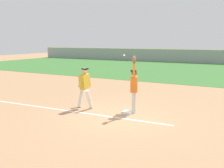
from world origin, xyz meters
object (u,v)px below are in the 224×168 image
Objects in this scene: fielder at (134,85)px; parked_car_blue at (140,55)px; runner at (85,85)px; first_base at (128,112)px; parked_car_red at (169,56)px; baseball at (124,55)px; parked_car_green at (202,56)px.

fielder is 30.90m from parked_car_blue.
fielder is at bearing 12.35° from runner.
parked_car_red reaches higher than first_base.
parked_car_blue is (-11.01, 29.04, 0.63)m from first_base.
first_base is 31.06m from parked_car_blue.
baseball is at bearing 130.89° from first_base.
runner is 23.24× the size of baseball.
fielder is 1.27m from baseball.
fielder is at bearing 54.29° from first_base.
baseball reaches higher than parked_car_red.
runner is at bearing -92.67° from parked_car_green.
runner is 2.08m from baseball.
baseball is at bearing -75.42° from parked_car_red.
baseball reaches higher than fielder.
baseball is 0.02× the size of parked_car_red.
parked_car_blue is at bearing 175.33° from parked_car_green.
parked_car_red is at bearing -97.41° from fielder.
parked_car_blue is at bearing 110.39° from baseball.
parked_car_blue is at bearing 110.76° from first_base.
runner is 28.63m from parked_car_green.
parked_car_red is (-4.06, 28.34, -0.32)m from runner.
runner is at bearing -68.12° from parked_car_blue.
parked_car_red is (5.01, -0.81, 0.00)m from parked_car_blue.
parked_car_red is at bearing 102.00° from first_base.
fielder is 0.51× the size of parked_car_red.
parked_car_blue is at bearing 173.99° from parked_car_red.
first_base is at bearing -88.78° from parked_car_green.
baseball is at bearing -89.51° from parked_car_green.
first_base is 0.09× the size of parked_car_green.
runner reaches higher than parked_car_green.
parked_car_blue is (-11.17, 28.81, -0.45)m from fielder.
fielder reaches higher than first_base.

